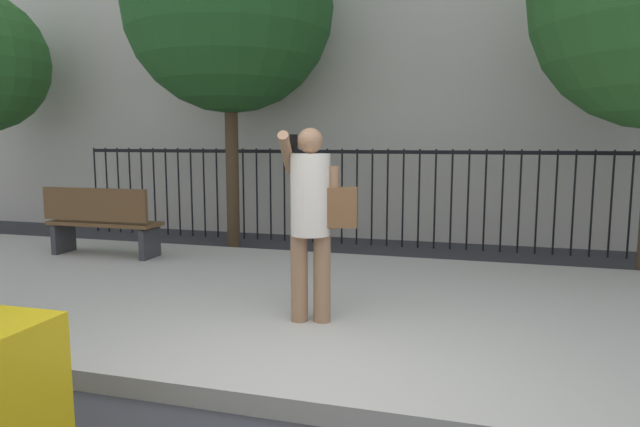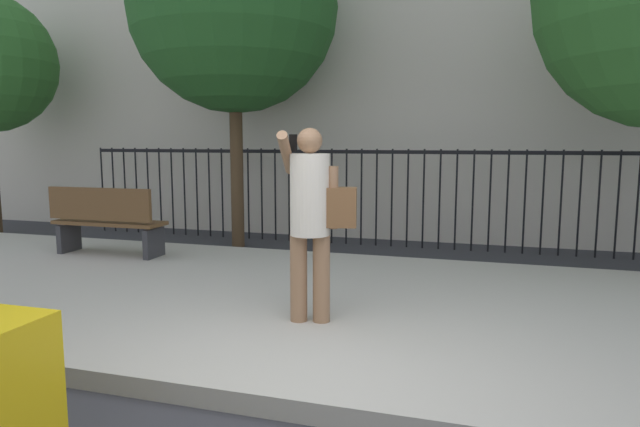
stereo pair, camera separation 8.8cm
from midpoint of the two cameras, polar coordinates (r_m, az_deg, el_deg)
ground_plane at (r=3.63m, az=-3.22°, el=-20.86°), size 60.00×60.00×0.00m
sidewalk at (r=5.57m, az=4.32°, el=-9.74°), size 28.00×4.40×0.15m
iron_fence at (r=9.00m, az=9.14°, el=2.92°), size 12.03×0.04×1.60m
pedestrian_on_phone at (r=4.72m, az=-1.21°, el=0.28°), size 0.70×0.50×1.68m
street_bench at (r=8.11m, az=-22.03°, el=-0.65°), size 1.60×0.45×0.95m
street_tree_mid at (r=9.26m, az=-9.69°, el=20.26°), size 3.26×3.26×5.42m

